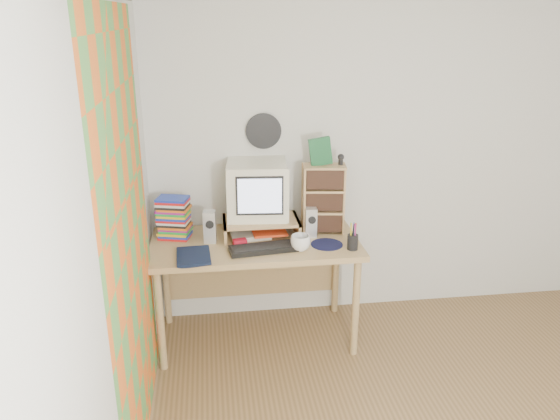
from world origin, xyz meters
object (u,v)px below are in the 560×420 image
object	(u,v)px
desk	(255,255)
cd_rack	(324,199)
crt_monitor	(258,191)
keyboard	(264,248)
diary	(176,256)
mug	(301,243)
dvd_stack	(174,218)

from	to	relation	value
desk	cd_rack	size ratio (longest dim) A/B	2.90
crt_monitor	keyboard	xyz separation A→B (m)	(0.01, -0.32, -0.30)
cd_rack	diary	world-z (taller)	cd_rack
desk	keyboard	bearing A→B (deg)	-78.69
crt_monitor	desk	bearing A→B (deg)	-106.63
desk	mug	xyz separation A→B (m)	(0.28, -0.25, 0.19)
mug	desk	bearing A→B (deg)	138.18
mug	diary	xyz separation A→B (m)	(-0.79, -0.04, -0.03)
keyboard	dvd_stack	world-z (taller)	dvd_stack
keyboard	cd_rack	distance (m)	0.57
desk	keyboard	size ratio (longest dim) A/B	3.07
crt_monitor	mug	size ratio (longest dim) A/B	3.10
dvd_stack	diary	distance (m)	0.38
keyboard	mug	distance (m)	0.24
desk	keyboard	world-z (taller)	keyboard
desk	dvd_stack	world-z (taller)	dvd_stack
keyboard	dvd_stack	size ratio (longest dim) A/B	1.58
diary	keyboard	bearing A→B (deg)	3.55
crt_monitor	diary	world-z (taller)	crt_monitor
cd_rack	dvd_stack	bearing A→B (deg)	-173.17
desk	crt_monitor	size ratio (longest dim) A/B	3.49
crt_monitor	mug	distance (m)	0.49
crt_monitor	diary	distance (m)	0.72
desk	cd_rack	bearing A→B (deg)	5.97
dvd_stack	desk	bearing A→B (deg)	7.72
crt_monitor	mug	world-z (taller)	crt_monitor
keyboard	dvd_stack	bearing A→B (deg)	145.66
desk	crt_monitor	bearing A→B (deg)	68.38
crt_monitor	cd_rack	xyz separation A→B (m)	(0.46, -0.04, -0.07)
dvd_stack	mug	world-z (taller)	dvd_stack
desk	mug	world-z (taller)	mug
keyboard	crt_monitor	bearing A→B (deg)	84.82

